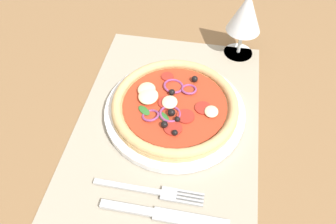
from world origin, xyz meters
TOP-DOWN VIEW (x-y plane):
  - ground_plane at (0.00, 0.00)cm, footprint 190.00×140.00cm
  - placemat at (0.00, 0.00)cm, footprint 48.88×33.57cm
  - plate at (-2.60, 0.98)cm, footprint 26.42×26.42cm
  - pizza at (-2.61, 0.89)cm, footprint 23.58×23.58cm
  - fork at (14.09, 0.42)cm, footprint 2.24×18.02cm
  - knife at (17.62, 2.83)cm, footprint 2.09×20.01cm
  - wine_glass at (-22.76, 12.10)cm, footprint 7.20×7.20cm

SIDE VIEW (x-z plane):
  - ground_plane at x=0.00cm, z-range -2.40..0.00cm
  - placemat at x=0.00cm, z-range 0.00..0.40cm
  - fork at x=14.09cm, z-range 0.40..0.84cm
  - knife at x=17.62cm, z-range 0.35..0.96cm
  - plate at x=-2.60cm, z-range 0.40..1.72cm
  - pizza at x=-2.61cm, z-range 1.48..4.16cm
  - wine_glass at x=-22.76cm, z-range 2.67..17.57cm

